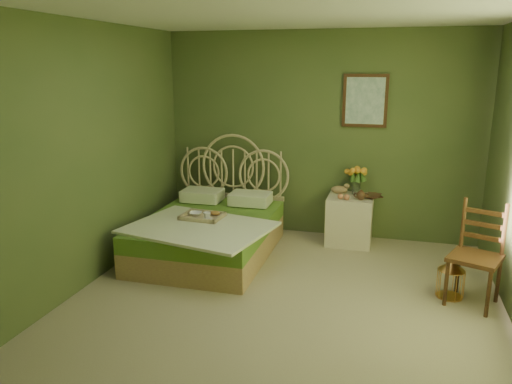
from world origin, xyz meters
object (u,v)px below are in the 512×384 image
(nightstand, at_px, (350,214))
(chair, at_px, (475,247))
(birdcage, at_px, (451,279))
(bed, at_px, (211,230))

(nightstand, height_order, chair, nightstand)
(nightstand, height_order, birdcage, nightstand)
(bed, bearing_deg, nightstand, 27.89)
(nightstand, distance_m, birdcage, 1.69)
(bed, height_order, chair, bed)
(bed, bearing_deg, chair, -10.02)
(chair, relative_size, birdcage, 2.56)
(nightstand, xyz_separation_m, birdcage, (1.07, -1.30, -0.18))
(birdcage, bearing_deg, bed, 169.72)
(chair, xyz_separation_m, birdcage, (-0.18, 0.02, -0.35))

